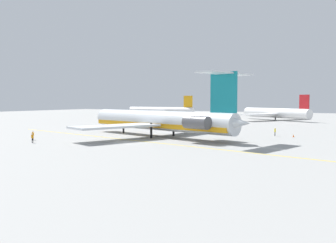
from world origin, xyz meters
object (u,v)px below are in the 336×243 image
airliner_far_left (159,111)px  safety_cone_wingtip (293,136)px  airliner_mid_left (274,113)px  ground_crew_near_tail (32,137)px  safety_cone_nose (148,125)px  ground_crew_portside (33,134)px  main_jetliner (162,120)px  ground_crew_near_nose (275,131)px

airliner_far_left → safety_cone_wingtip: 90.87m
airliner_mid_left → safety_cone_wingtip: (19.67, -61.17, -2.55)m
ground_crew_near_tail → safety_cone_nose: ground_crew_near_tail is taller
ground_crew_near_tail → ground_crew_portside: bearing=12.3°
main_jetliner → ground_crew_near_nose: main_jetliner is taller
airliner_far_left → airliner_mid_left: airliner_mid_left is taller
ground_crew_near_nose → ground_crew_near_tail: bearing=-170.4°
ground_crew_near_nose → ground_crew_portside: size_ratio=1.03×
ground_crew_near_nose → ground_crew_portside: 49.89m
main_jetliner → airliner_far_left: size_ratio=1.36×
airliner_mid_left → ground_crew_near_tail: airliner_mid_left is taller
airliner_far_left → ground_crew_near_nose: 87.75m
airliner_mid_left → safety_cone_wingtip: airliner_mid_left is taller
airliner_mid_left → main_jetliner: bearing=115.2°
main_jetliner → ground_crew_portside: size_ratio=24.97×
main_jetliner → airliner_far_left: 85.57m
main_jetliner → ground_crew_portside: bearing=57.1°
airliner_mid_left → ground_crew_near_tail: size_ratio=17.48×
ground_crew_near_nose → airliner_mid_left: bearing=68.9°
airliner_mid_left → safety_cone_nose: airliner_mid_left is taller
ground_crew_near_nose → ground_crew_near_tail: ground_crew_near_nose is taller
ground_crew_near_tail → main_jetliner: bearing=-73.4°
ground_crew_near_nose → ground_crew_portside: ground_crew_near_nose is taller
ground_crew_near_nose → safety_cone_wingtip: size_ratio=3.26×
airliner_mid_left → safety_cone_nose: size_ratio=54.91×
ground_crew_portside → safety_cone_wingtip: (42.44, 31.41, -0.82)m
ground_crew_portside → airliner_far_left: bearing=118.8°
airliner_mid_left → safety_cone_nose: 56.34m
airliner_far_left → airliner_mid_left: (49.86, 2.72, 0.02)m
main_jetliner → ground_crew_near_tail: bearing=68.4°
main_jetliner → ground_crew_portside: main_jetliner is taller
airliner_far_left → airliner_mid_left: bearing=176.1°
main_jetliner → ground_crew_near_tail: (-14.87, -20.84, -2.39)m
safety_cone_nose → safety_cone_wingtip: (43.34, -10.11, 0.00)m
main_jetliner → airliner_far_left: (-45.84, 72.25, -0.67)m
ground_crew_portside → ground_crew_near_tail: bearing=-27.8°
safety_cone_nose → safety_cone_wingtip: 44.50m
ground_crew_near_tail → ground_crew_portside: 5.05m
airliner_mid_left → safety_cone_wingtip: bearing=136.1°
ground_crew_near_nose → ground_crew_portside: bearing=-176.2°
airliner_mid_left → ground_crew_near_nose: airliner_mid_left is taller
main_jetliner → safety_cone_nose: (-19.65, 23.92, -3.21)m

